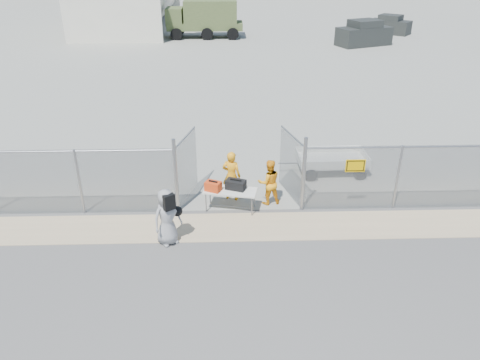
{
  "coord_description": "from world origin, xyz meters",
  "views": [
    {
      "loc": [
        -0.41,
        -11.09,
        7.71
      ],
      "look_at": [
        0.0,
        2.0,
        1.1
      ],
      "focal_mm": 35.0,
      "sensor_mm": 36.0,
      "label": 1
    }
  ],
  "objects_px": {
    "security_worker_left": "(231,176)",
    "visitor": "(167,217)",
    "folding_table": "(230,200)",
    "security_worker_right": "(269,182)",
    "utility_trailer": "(332,162)"
  },
  "relations": [
    {
      "from": "security_worker_left",
      "to": "visitor",
      "type": "xyz_separation_m",
      "value": [
        -1.85,
        -2.54,
        -0.01
      ]
    },
    {
      "from": "folding_table",
      "to": "security_worker_left",
      "type": "distance_m",
      "value": 0.88
    },
    {
      "from": "visitor",
      "to": "utility_trailer",
      "type": "xyz_separation_m",
      "value": [
        5.64,
        4.53,
        -0.45
      ]
    },
    {
      "from": "security_worker_right",
      "to": "visitor",
      "type": "bearing_deg",
      "value": 25.11
    },
    {
      "from": "folding_table",
      "to": "security_worker_right",
      "type": "relative_size",
      "value": 1.07
    },
    {
      "from": "visitor",
      "to": "utility_trailer",
      "type": "relative_size",
      "value": 0.51
    },
    {
      "from": "folding_table",
      "to": "security_worker_left",
      "type": "relative_size",
      "value": 0.96
    },
    {
      "from": "security_worker_right",
      "to": "visitor",
      "type": "relative_size",
      "value": 0.91
    },
    {
      "from": "security_worker_right",
      "to": "security_worker_left",
      "type": "bearing_deg",
      "value": -25.99
    },
    {
      "from": "security_worker_left",
      "to": "security_worker_right",
      "type": "distance_m",
      "value": 1.27
    },
    {
      "from": "security_worker_right",
      "to": "visitor",
      "type": "xyz_separation_m",
      "value": [
        -3.07,
        -2.21,
        0.07
      ]
    },
    {
      "from": "security_worker_left",
      "to": "visitor",
      "type": "bearing_deg",
      "value": 72.37
    },
    {
      "from": "folding_table",
      "to": "utility_trailer",
      "type": "height_order",
      "value": "utility_trailer"
    },
    {
      "from": "security_worker_left",
      "to": "security_worker_right",
      "type": "bearing_deg",
      "value": -176.94
    },
    {
      "from": "security_worker_left",
      "to": "security_worker_right",
      "type": "height_order",
      "value": "security_worker_left"
    }
  ]
}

